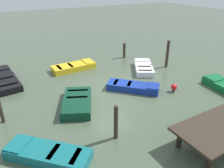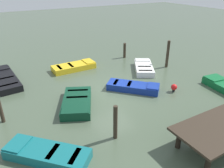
{
  "view_description": "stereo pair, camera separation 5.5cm",
  "coord_description": "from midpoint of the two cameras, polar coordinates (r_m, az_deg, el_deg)",
  "views": [
    {
      "loc": [
        5.95,
        10.31,
        6.1
      ],
      "look_at": [
        0.0,
        0.0,
        0.35
      ],
      "focal_mm": 35.21,
      "sensor_mm": 36.0,
      "label": 1
    },
    {
      "loc": [
        5.9,
        10.34,
        6.1
      ],
      "look_at": [
        0.0,
        0.0,
        0.35
      ],
      "focal_mm": 35.21,
      "sensor_mm": 36.0,
      "label": 2
    }
  ],
  "objects": [
    {
      "name": "mooring_piling_far_right",
      "position": [
        9.11,
        0.84,
        -9.95
      ],
      "size": [
        0.18,
        0.18,
        1.56
      ],
      "primitive_type": "cylinder",
      "color": "#33281E",
      "rests_on": "ground_plane"
    },
    {
      "name": "mooring_piling_far_left",
      "position": [
        11.23,
        -27.26,
        -5.13
      ],
      "size": [
        0.17,
        0.17,
        1.74
      ],
      "primitive_type": "cylinder",
      "color": "#33281E",
      "rests_on": "ground_plane"
    },
    {
      "name": "mooring_piling_center",
      "position": [
        18.71,
        3.12,
        8.71
      ],
      "size": [
        0.22,
        0.22,
        1.24
      ],
      "primitive_type": "cylinder",
      "color": "#33281E",
      "rests_on": "ground_plane"
    },
    {
      "name": "rowboat_black",
      "position": [
        15.85,
        -26.28,
        1.19
      ],
      "size": [
        1.66,
        4.22,
        0.46
      ],
      "rotation": [
        0.0,
        0.0,
        4.8
      ],
      "color": "black",
      "rests_on": "ground_plane"
    },
    {
      "name": "rowboat_blue",
      "position": [
        13.25,
        5.47,
        -0.72
      ],
      "size": [
        2.87,
        2.9,
        0.46
      ],
      "rotation": [
        0.0,
        0.0,
        2.34
      ],
      "color": "navy",
      "rests_on": "ground_plane"
    },
    {
      "name": "marker_buoy",
      "position": [
        13.48,
        15.67,
        -0.81
      ],
      "size": [
        0.36,
        0.36,
        0.48
      ],
      "color": "#262626",
      "rests_on": "ground_plane"
    },
    {
      "name": "rowboat_white",
      "position": [
        16.24,
        8.1,
        4.28
      ],
      "size": [
        2.48,
        3.01,
        0.46
      ],
      "rotation": [
        0.0,
        0.0,
        4.17
      ],
      "color": "silver",
      "rests_on": "ground_plane"
    },
    {
      "name": "ground_plane",
      "position": [
        13.38,
        -0.12,
        -1.35
      ],
      "size": [
        80.0,
        80.0,
        0.0
      ],
      "primitive_type": "plane",
      "color": "#475642"
    },
    {
      "name": "rowboat_dark_green",
      "position": [
        11.72,
        -9.19,
        -4.72
      ],
      "size": [
        2.54,
        3.25,
        0.46
      ],
      "rotation": [
        0.0,
        0.0,
        1.13
      ],
      "color": "#0C3823",
      "rests_on": "ground_plane"
    },
    {
      "name": "rowboat_yellow",
      "position": [
        16.47,
        -9.97,
        4.45
      ],
      "size": [
        3.11,
        1.29,
        0.46
      ],
      "rotation": [
        0.0,
        0.0,
        3.16
      ],
      "color": "gold",
      "rests_on": "ground_plane"
    },
    {
      "name": "rowboat_teal",
      "position": [
        8.9,
        -16.61,
        -16.96
      ],
      "size": [
        3.0,
        3.01,
        0.46
      ],
      "rotation": [
        0.0,
        0.0,
        5.49
      ],
      "color": "#14666B",
      "rests_on": "ground_plane"
    },
    {
      "name": "mooring_piling_near_right",
      "position": [
        16.96,
        14.09,
        7.56
      ],
      "size": [
        0.21,
        0.21,
        2.03
      ],
      "primitive_type": "cylinder",
      "color": "#33281E",
      "rests_on": "ground_plane"
    }
  ]
}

